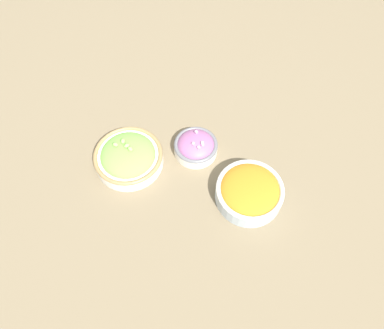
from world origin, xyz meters
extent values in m
plane|color=#75664C|center=(0.00, 0.00, 0.00)|extent=(3.00, 3.00, 0.00)
cylinder|color=silver|center=(0.15, -0.09, 0.02)|extent=(0.19, 0.19, 0.04)
torus|color=#997A4C|center=(0.15, -0.09, 0.04)|extent=(0.19, 0.19, 0.01)
ellipsoid|color=#7ABC4C|center=(0.15, -0.09, 0.04)|extent=(0.15, 0.15, 0.05)
ellipsoid|color=#99D166|center=(0.14, -0.09, 0.07)|extent=(0.02, 0.02, 0.01)
ellipsoid|color=#99D166|center=(0.15, -0.10, 0.07)|extent=(0.02, 0.01, 0.01)
ellipsoid|color=#99D166|center=(0.17, -0.12, 0.06)|extent=(0.02, 0.02, 0.01)
ellipsoid|color=#99D166|center=(0.15, -0.12, 0.06)|extent=(0.02, 0.02, 0.01)
cylinder|color=silver|center=(-0.03, -0.05, 0.02)|extent=(0.12, 0.12, 0.03)
torus|color=slate|center=(-0.03, -0.05, 0.03)|extent=(0.12, 0.12, 0.01)
ellipsoid|color=#9E5B8E|center=(-0.03, -0.05, 0.03)|extent=(0.10, 0.10, 0.05)
cube|color=#C699C1|center=(-0.03, -0.03, 0.06)|extent=(0.01, 0.01, 0.01)
cube|color=#C699C1|center=(-0.02, -0.04, 0.06)|extent=(0.01, 0.01, 0.01)
cube|color=#C699C1|center=(-0.05, -0.08, 0.06)|extent=(0.01, 0.01, 0.01)
cube|color=#C699C1|center=(-0.05, -0.04, 0.06)|extent=(0.01, 0.01, 0.01)
cube|color=#C699C1|center=(-0.05, -0.03, 0.06)|extent=(0.01, 0.01, 0.01)
cylinder|color=#B2C1CC|center=(-0.10, 0.14, 0.02)|extent=(0.18, 0.18, 0.05)
torus|color=silver|center=(-0.10, 0.14, 0.05)|extent=(0.18, 0.18, 0.01)
ellipsoid|color=orange|center=(-0.10, 0.14, 0.05)|extent=(0.15, 0.15, 0.04)
camera|label=1|loc=(0.21, 0.48, 0.90)|focal=35.00mm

